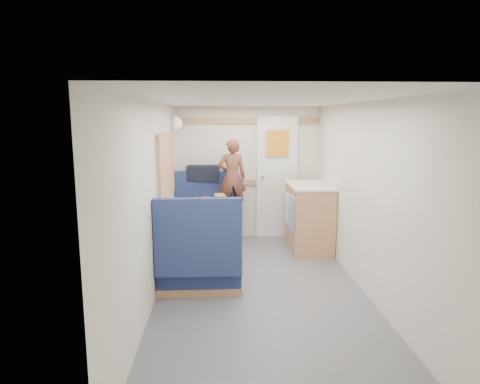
{
  "coord_description": "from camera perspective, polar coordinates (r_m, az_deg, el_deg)",
  "views": [
    {
      "loc": [
        -0.44,
        -4.24,
        1.84
      ],
      "look_at": [
        -0.18,
        0.9,
        0.94
      ],
      "focal_mm": 32.0,
      "sensor_mm": 36.0,
      "label": 1
    }
  ],
  "objects": [
    {
      "name": "duffel_bag",
      "position": [
        6.41,
        -4.89,
        2.53
      ],
      "size": [
        0.49,
        0.26,
        0.23
      ],
      "primitive_type": "cube",
      "rotation": [
        0.0,
        0.0,
        -0.08
      ],
      "color": "black",
      "rests_on": "ledge"
    },
    {
      "name": "wall_back",
      "position": [
        6.55,
        0.99,
        2.6
      ],
      "size": [
        2.2,
        0.02,
        2.0
      ],
      "primitive_type": "cube",
      "color": "silver",
      "rests_on": "floor"
    },
    {
      "name": "ledge",
      "position": [
        6.43,
        -4.73,
        1.35
      ],
      "size": [
        0.9,
        0.14,
        0.04
      ],
      "primitive_type": "cube",
      "color": "#B07C4F",
      "rests_on": "bench_far"
    },
    {
      "name": "dome_light",
      "position": [
        6.12,
        -8.63,
        9.01
      ],
      "size": [
        0.2,
        0.2,
        0.2
      ],
      "primitive_type": "sphere",
      "color": "white",
      "rests_on": "wall_left"
    },
    {
      "name": "oak_trim_low",
      "position": [
        6.56,
        0.99,
        1.28
      ],
      "size": [
        2.15,
        0.02,
        0.08
      ],
      "primitive_type": "cube",
      "color": "#B07C4F",
      "rests_on": "wall_back"
    },
    {
      "name": "salt_grinder",
      "position": [
        5.28,
        -6.39,
        -1.85
      ],
      "size": [
        0.04,
        0.04,
        0.09
      ],
      "primitive_type": "cylinder",
      "color": "white",
      "rests_on": "dinette_table"
    },
    {
      "name": "pepper_grinder",
      "position": [
        5.36,
        -4.92,
        -1.65
      ],
      "size": [
        0.03,
        0.03,
        0.09
      ],
      "primitive_type": "cylinder",
      "color": "black",
      "rests_on": "dinette_table"
    },
    {
      "name": "person",
      "position": [
        6.09,
        -1.06,
        2.01
      ],
      "size": [
        0.43,
        0.31,
        1.09
      ],
      "primitive_type": "imported",
      "rotation": [
        0.0,
        0.0,
        3.26
      ],
      "color": "brown",
      "rests_on": "bench_far"
    },
    {
      "name": "ceiling",
      "position": [
        4.26,
        3.09,
        12.1
      ],
      "size": [
        4.5,
        4.5,
        0.0
      ],
      "primitive_type": "plane",
      "rotation": [
        3.14,
        0.0,
        0.0
      ],
      "color": "silver",
      "rests_on": "wall_back"
    },
    {
      "name": "tumbler_right",
      "position": [
        5.53,
        -4.54,
        -1.16
      ],
      "size": [
        0.07,
        0.07,
        0.11
      ],
      "primitive_type": "cylinder",
      "color": "white",
      "rests_on": "dinette_table"
    },
    {
      "name": "bench_far",
      "position": [
        6.3,
        -4.73,
        -4.23
      ],
      "size": [
        0.9,
        0.59,
        1.05
      ],
      "color": "#17234B",
      "rests_on": "floor"
    },
    {
      "name": "side_window",
      "position": [
        5.31,
        -9.82,
        3.44
      ],
      "size": [
        0.04,
        1.3,
        0.72
      ],
      "primitive_type": "cube",
      "color": "#B1BA9E",
      "rests_on": "wall_left"
    },
    {
      "name": "dinette_table",
      "position": [
        5.39,
        -5.06,
        -3.74
      ],
      "size": [
        0.62,
        0.92,
        0.72
      ],
      "color": "white",
      "rests_on": "floor"
    },
    {
      "name": "tumbler_left",
      "position": [
        5.13,
        -7.71,
        -2.07
      ],
      "size": [
        0.07,
        0.07,
        0.12
      ],
      "primitive_type": "cylinder",
      "color": "white",
      "rests_on": "dinette_table"
    },
    {
      "name": "floor",
      "position": [
        4.64,
        2.85,
        -13.41
      ],
      "size": [
        4.5,
        4.5,
        0.0
      ],
      "primitive_type": "plane",
      "color": "#515156",
      "rests_on": "ground"
    },
    {
      "name": "bread_loaf",
      "position": [
        5.71,
        -2.69,
        -0.84
      ],
      "size": [
        0.16,
        0.25,
        0.1
      ],
      "primitive_type": "cube",
      "rotation": [
        0.0,
        0.0,
        0.15
      ],
      "color": "olive",
      "rests_on": "dinette_table"
    },
    {
      "name": "wall_left",
      "position": [
        4.37,
        -11.54,
        -1.32
      ],
      "size": [
        0.02,
        4.5,
        2.0
      ],
      "primitive_type": "cube",
      "color": "silver",
      "rests_on": "floor"
    },
    {
      "name": "wine_glass",
      "position": [
        5.27,
        -4.79,
        -0.98
      ],
      "size": [
        0.08,
        0.08,
        0.17
      ],
      "color": "white",
      "rests_on": "dinette_table"
    },
    {
      "name": "wall_right",
      "position": [
        4.58,
        16.78,
        -1.02
      ],
      "size": [
        0.02,
        4.5,
        2.0
      ],
      "primitive_type": "cube",
      "color": "silver",
      "rests_on": "floor"
    },
    {
      "name": "oak_trim_high",
      "position": [
        6.48,
        1.02,
        9.43
      ],
      "size": [
        2.15,
        0.02,
        0.08
      ],
      "primitive_type": "cube",
      "color": "#B07C4F",
      "rests_on": "wall_back"
    },
    {
      "name": "bench_near",
      "position": [
        4.64,
        -5.41,
        -9.46
      ],
      "size": [
        0.9,
        0.59,
        1.05
      ],
      "color": "#17234B",
      "rests_on": "floor"
    },
    {
      "name": "tray",
      "position": [
        5.28,
        -2.99,
        -2.19
      ],
      "size": [
        0.39,
        0.45,
        0.02
      ],
      "primitive_type": "cube",
      "rotation": [
        0.0,
        0.0,
        -0.34
      ],
      "color": "white",
      "rests_on": "dinette_table"
    },
    {
      "name": "orange_fruit",
      "position": [
        5.19,
        -4.25,
        -1.88
      ],
      "size": [
        0.08,
        0.08,
        0.08
      ],
      "primitive_type": "sphere",
      "color": "#DA5A09",
      "rests_on": "tray"
    },
    {
      "name": "galley_counter",
      "position": [
        6.08,
        9.14,
        -3.23
      ],
      "size": [
        0.57,
        0.92,
        0.92
      ],
      "color": "#B07C4F",
      "rests_on": "floor"
    },
    {
      "name": "rear_door",
      "position": [
        6.57,
        4.92,
        2.34
      ],
      "size": [
        0.62,
        0.12,
        1.86
      ],
      "color": "white",
      "rests_on": "wall_back"
    },
    {
      "name": "tumbler_mid",
      "position": [
        5.6,
        -6.13,
        -1.1
      ],
      "size": [
        0.06,
        0.06,
        0.1
      ],
      "primitive_type": "cylinder",
      "color": "silver",
      "rests_on": "dinette_table"
    },
    {
      "name": "beer_glass",
      "position": [
        5.49,
        -3.15,
        -1.27
      ],
      "size": [
        0.07,
        0.07,
        0.1
      ],
      "primitive_type": "cylinder",
      "color": "brown",
      "rests_on": "dinette_table"
    },
    {
      "name": "cheese_block",
      "position": [
        5.13,
        -5.52,
        -2.27
      ],
      "size": [
        0.12,
        0.09,
        0.04
      ],
      "primitive_type": "cube",
      "rotation": [
        0.0,
        0.0,
        0.29
      ],
      "color": "#D3BC7A",
      "rests_on": "tray"
    }
  ]
}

